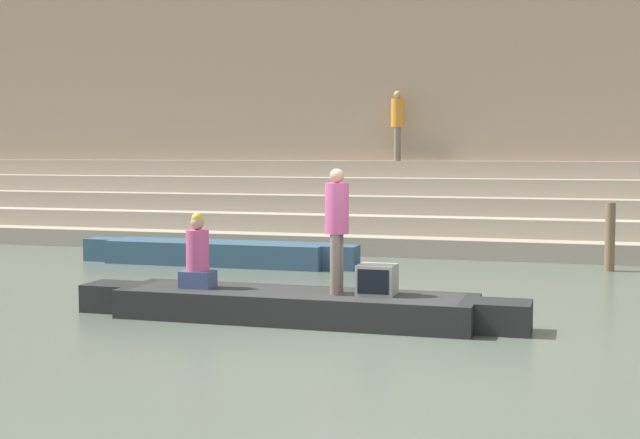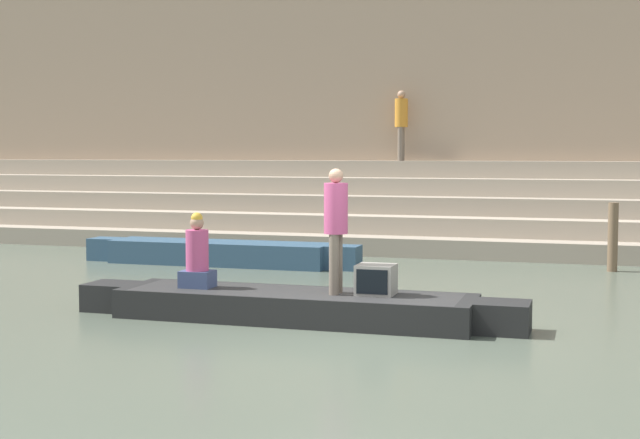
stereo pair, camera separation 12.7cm
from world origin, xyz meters
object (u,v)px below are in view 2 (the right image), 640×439
object	(u,v)px
mooring_post	(613,237)
person_standing	(336,222)
person_on_steps	(401,120)
tv_set	(376,280)
person_rowing	(197,257)
moored_boat_shore	(220,252)
rowboat_main	(294,305)

from	to	relation	value
mooring_post	person_standing	bearing A→B (deg)	-119.15
mooring_post	person_on_steps	bearing A→B (deg)	139.96
mooring_post	person_on_steps	distance (m)	7.03
tv_set	mooring_post	bearing A→B (deg)	72.79
person_rowing	moored_boat_shore	size ratio (longest dim) A/B	0.18
tv_set	moored_boat_shore	world-z (taller)	tv_set
person_rowing	tv_set	xyz separation A→B (m)	(2.55, 0.11, -0.23)
rowboat_main	person_on_steps	bearing A→B (deg)	96.24
person_standing	mooring_post	distance (m)	7.53
person_rowing	moored_boat_shore	xyz separation A→B (m)	(-1.98, 5.33, -0.57)
rowboat_main	mooring_post	bearing A→B (deg)	58.99
rowboat_main	tv_set	xyz separation A→B (m)	(1.13, 0.08, 0.39)
person_rowing	mooring_post	size ratio (longest dim) A/B	0.80
moored_boat_shore	person_on_steps	distance (m)	6.71
person_standing	person_on_steps	size ratio (longest dim) A/B	0.95
moored_boat_shore	tv_set	bearing A→B (deg)	-45.78
tv_set	mooring_post	xyz separation A→B (m)	(3.12, 6.47, 0.07)
rowboat_main	person_rowing	xyz separation A→B (m)	(-1.42, -0.03, 0.61)
mooring_post	rowboat_main	bearing A→B (deg)	-122.98
tv_set	rowboat_main	bearing A→B (deg)	-167.30
person_standing	mooring_post	xyz separation A→B (m)	(3.65, 6.55, -0.70)
moored_boat_shore	person_on_steps	xyz separation A→B (m)	(2.60, 5.50, 2.85)
moored_boat_shore	person_on_steps	bearing A→B (deg)	67.93
moored_boat_shore	person_on_steps	world-z (taller)	person_on_steps
person_rowing	tv_set	world-z (taller)	person_rowing
person_standing	moored_boat_shore	xyz separation A→B (m)	(-4.00, 5.30, -1.12)
rowboat_main	person_standing	bearing A→B (deg)	1.57
person_standing	mooring_post	world-z (taller)	person_standing
person_standing	moored_boat_shore	bearing A→B (deg)	134.39
rowboat_main	person_rowing	bearing A→B (deg)	-176.89
moored_boat_shore	rowboat_main	bearing A→B (deg)	-54.02
moored_boat_shore	mooring_post	xyz separation A→B (m)	(7.65, 1.25, 0.41)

